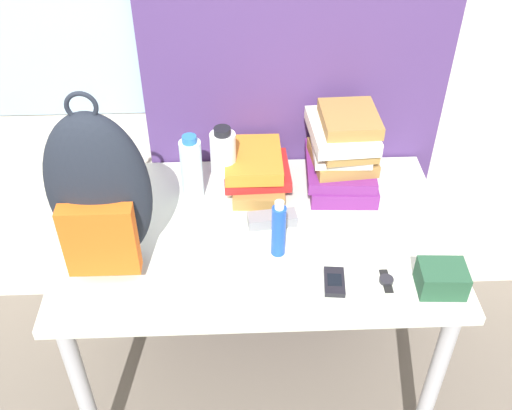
{
  "coord_description": "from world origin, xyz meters",
  "views": [
    {
      "loc": [
        -0.05,
        -0.99,
        1.95
      ],
      "look_at": [
        0.0,
        0.37,
        0.83
      ],
      "focal_mm": 42.0,
      "sensor_mm": 36.0,
      "label": 1
    }
  ],
  "objects_px": {
    "backpack": "(99,196)",
    "water_bottle": "(192,169)",
    "sunscreen_bottle": "(279,230)",
    "camera_pouch": "(442,278)",
    "book_stack_center": "(342,154)",
    "wristwatch": "(386,280)",
    "cell_phone": "(334,282)",
    "sunglasses_case": "(272,219)",
    "book_stack_left": "(257,170)",
    "sports_bottle": "(224,162)"
  },
  "relations": [
    {
      "from": "sports_bottle",
      "to": "cell_phone",
      "type": "xyz_separation_m",
      "value": [
        0.3,
        -0.43,
        -0.11
      ]
    },
    {
      "from": "camera_pouch",
      "to": "water_bottle",
      "type": "bearing_deg",
      "value": 147.79
    },
    {
      "from": "wristwatch",
      "to": "camera_pouch",
      "type": "bearing_deg",
      "value": -12.05
    },
    {
      "from": "sports_bottle",
      "to": "camera_pouch",
      "type": "distance_m",
      "value": 0.75
    },
    {
      "from": "book_stack_left",
      "to": "water_bottle",
      "type": "distance_m",
      "value": 0.22
    },
    {
      "from": "camera_pouch",
      "to": "wristwatch",
      "type": "height_order",
      "value": "camera_pouch"
    },
    {
      "from": "book_stack_center",
      "to": "book_stack_left",
      "type": "bearing_deg",
      "value": 178.92
    },
    {
      "from": "book_stack_center",
      "to": "cell_phone",
      "type": "bearing_deg",
      "value": -100.05
    },
    {
      "from": "backpack",
      "to": "water_bottle",
      "type": "relative_size",
      "value": 2.34
    },
    {
      "from": "sports_bottle",
      "to": "sunscreen_bottle",
      "type": "height_order",
      "value": "sports_bottle"
    },
    {
      "from": "backpack",
      "to": "book_stack_left",
      "type": "relative_size",
      "value": 2.03
    },
    {
      "from": "book_stack_left",
      "to": "cell_phone",
      "type": "bearing_deg",
      "value": -66.6
    },
    {
      "from": "sports_bottle",
      "to": "sunglasses_case",
      "type": "bearing_deg",
      "value": -49.36
    },
    {
      "from": "backpack",
      "to": "book_stack_center",
      "type": "xyz_separation_m",
      "value": [
        0.71,
        0.33,
        -0.11
      ]
    },
    {
      "from": "backpack",
      "to": "sports_bottle",
      "type": "height_order",
      "value": "backpack"
    },
    {
      "from": "book_stack_center",
      "to": "wristwatch",
      "type": "relative_size",
      "value": 3.25
    },
    {
      "from": "sunscreen_bottle",
      "to": "backpack",
      "type": "bearing_deg",
      "value": -179.16
    },
    {
      "from": "backpack",
      "to": "water_bottle",
      "type": "bearing_deg",
      "value": 51.72
    },
    {
      "from": "water_bottle",
      "to": "backpack",
      "type": "bearing_deg",
      "value": -128.28
    },
    {
      "from": "sunscreen_bottle",
      "to": "cell_phone",
      "type": "height_order",
      "value": "sunscreen_bottle"
    },
    {
      "from": "water_bottle",
      "to": "sunscreen_bottle",
      "type": "bearing_deg",
      "value": -47.13
    },
    {
      "from": "backpack",
      "to": "sunscreen_bottle",
      "type": "distance_m",
      "value": 0.5
    },
    {
      "from": "camera_pouch",
      "to": "cell_phone",
      "type": "bearing_deg",
      "value": 174.53
    },
    {
      "from": "book_stack_center",
      "to": "sunglasses_case",
      "type": "relative_size",
      "value": 1.82
    },
    {
      "from": "backpack",
      "to": "water_bottle",
      "type": "distance_m",
      "value": 0.38
    },
    {
      "from": "book_stack_center",
      "to": "water_bottle",
      "type": "height_order",
      "value": "book_stack_center"
    },
    {
      "from": "sunglasses_case",
      "to": "wristwatch",
      "type": "distance_m",
      "value": 0.4
    },
    {
      "from": "book_stack_left",
      "to": "sunglasses_case",
      "type": "height_order",
      "value": "book_stack_left"
    },
    {
      "from": "cell_phone",
      "to": "camera_pouch",
      "type": "distance_m",
      "value": 0.29
    },
    {
      "from": "backpack",
      "to": "book_stack_left",
      "type": "distance_m",
      "value": 0.57
    },
    {
      "from": "water_bottle",
      "to": "wristwatch",
      "type": "height_order",
      "value": "water_bottle"
    },
    {
      "from": "water_bottle",
      "to": "sunscreen_bottle",
      "type": "relative_size",
      "value": 1.21
    },
    {
      "from": "sunscreen_bottle",
      "to": "cell_phone",
      "type": "bearing_deg",
      "value": -41.64
    },
    {
      "from": "water_bottle",
      "to": "book_stack_center",
      "type": "bearing_deg",
      "value": 4.91
    },
    {
      "from": "backpack",
      "to": "camera_pouch",
      "type": "xyz_separation_m",
      "value": [
        0.92,
        -0.15,
        -0.2
      ]
    },
    {
      "from": "sports_bottle",
      "to": "book_stack_center",
      "type": "bearing_deg",
      "value": 2.9
    },
    {
      "from": "book_stack_left",
      "to": "sports_bottle",
      "type": "distance_m",
      "value": 0.12
    },
    {
      "from": "backpack",
      "to": "camera_pouch",
      "type": "height_order",
      "value": "backpack"
    },
    {
      "from": "water_bottle",
      "to": "camera_pouch",
      "type": "bearing_deg",
      "value": -32.21
    },
    {
      "from": "backpack",
      "to": "wristwatch",
      "type": "bearing_deg",
      "value": -8.91
    },
    {
      "from": "book_stack_left",
      "to": "water_bottle",
      "type": "xyz_separation_m",
      "value": [
        -0.21,
        -0.05,
        0.05
      ]
    },
    {
      "from": "sports_bottle",
      "to": "book_stack_left",
      "type": "bearing_deg",
      "value": 12.98
    },
    {
      "from": "backpack",
      "to": "book_stack_left",
      "type": "xyz_separation_m",
      "value": [
        0.43,
        0.33,
        -0.17
      ]
    },
    {
      "from": "sunglasses_case",
      "to": "sports_bottle",
      "type": "bearing_deg",
      "value": 130.64
    },
    {
      "from": "sunscreen_bottle",
      "to": "camera_pouch",
      "type": "height_order",
      "value": "sunscreen_bottle"
    },
    {
      "from": "sunscreen_bottle",
      "to": "book_stack_left",
      "type": "bearing_deg",
      "value": 98.67
    },
    {
      "from": "sunscreen_bottle",
      "to": "camera_pouch",
      "type": "distance_m",
      "value": 0.47
    },
    {
      "from": "backpack",
      "to": "cell_phone",
      "type": "height_order",
      "value": "backpack"
    },
    {
      "from": "book_stack_center",
      "to": "cell_phone",
      "type": "height_order",
      "value": "book_stack_center"
    },
    {
      "from": "sports_bottle",
      "to": "sunscreen_bottle",
      "type": "relative_size",
      "value": 1.27
    }
  ]
}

